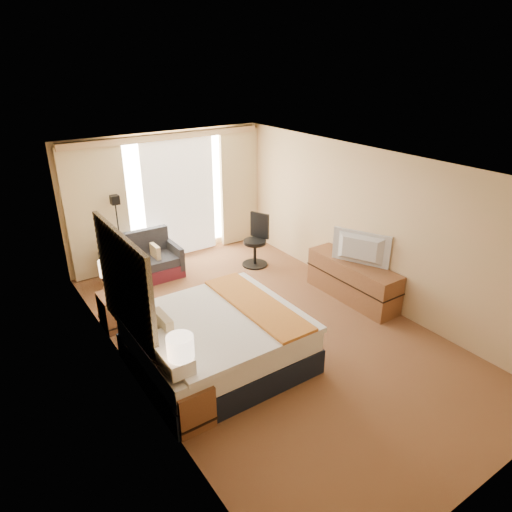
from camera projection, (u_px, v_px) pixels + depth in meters
floor at (267, 330)px, 7.13m from camera, size 4.20×7.00×0.02m
ceiling at (269, 165)px, 6.08m from camera, size 4.20×7.00×0.02m
wall_back at (167, 197)px, 9.24m from camera, size 4.20×0.02×2.60m
wall_front at (502, 387)px, 3.96m from camera, size 4.20×0.02×2.60m
wall_left at (127, 293)px, 5.52m from camera, size 0.02×7.00×2.60m
wall_right at (369, 226)px, 7.69m from camera, size 0.02×7.00×2.60m
headboard at (125, 287)px, 5.70m from camera, size 0.06×1.85×1.50m
nightstand_left at (188, 402)px, 5.26m from camera, size 0.45×0.52×0.55m
nightstand_right at (116, 310)px, 7.15m from camera, size 0.45×0.52×0.55m
media_dresser at (352, 280)px, 7.93m from camera, size 0.50×1.80×0.70m
window at (179, 194)px, 9.34m from camera, size 2.30×0.02×2.30m
curtains at (169, 193)px, 9.11m from camera, size 4.12×0.19×2.56m
bed at (217, 341)px, 6.19m from camera, size 2.16×1.97×1.05m
loveseat at (142, 264)px, 8.67m from camera, size 1.41×0.77×0.88m
floor_lamp at (117, 220)px, 8.44m from camera, size 0.20×0.20×1.61m
desk_chair at (256, 243)px, 9.19m from camera, size 0.53×0.53×1.06m
lamp_left at (180, 348)px, 4.93m from camera, size 0.30×0.30×0.63m
lamp_right at (109, 269)px, 6.81m from camera, size 0.29×0.29×0.60m
tissue_box at (195, 383)px, 5.07m from camera, size 0.15×0.15×0.11m
telephone at (121, 290)px, 7.11m from camera, size 0.21×0.19×0.07m
television at (359, 250)px, 7.55m from camera, size 0.53×0.95×0.57m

